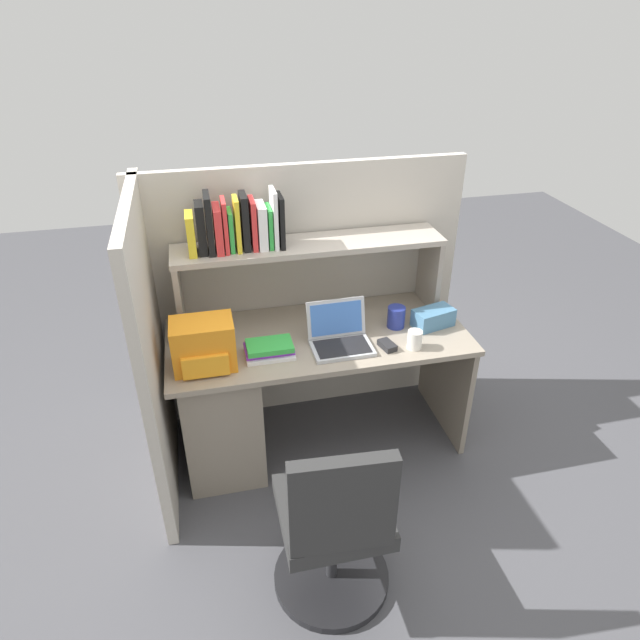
{
  "coord_description": "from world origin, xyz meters",
  "views": [
    {
      "loc": [
        -0.56,
        -2.48,
        2.32
      ],
      "look_at": [
        0.0,
        -0.05,
        0.85
      ],
      "focal_mm": 31.42,
      "sensor_mm": 36.0,
      "label": 1
    }
  ],
  "objects_px": {
    "tissue_box": "(433,318)",
    "backpack": "(204,345)",
    "laptop": "(340,337)",
    "computer_mouse": "(387,345)",
    "paper_cup": "(415,340)",
    "snack_canister": "(396,317)",
    "office_chair": "(335,531)"
  },
  "relations": [
    {
      "from": "computer_mouse",
      "to": "tissue_box",
      "type": "xyz_separation_m",
      "value": [
        0.32,
        0.16,
        0.03
      ]
    },
    {
      "from": "computer_mouse",
      "to": "tissue_box",
      "type": "relative_size",
      "value": 0.47
    },
    {
      "from": "tissue_box",
      "to": "backpack",
      "type": "bearing_deg",
      "value": 170.98
    },
    {
      "from": "paper_cup",
      "to": "snack_canister",
      "type": "bearing_deg",
      "value": 95.4
    },
    {
      "from": "computer_mouse",
      "to": "tissue_box",
      "type": "distance_m",
      "value": 0.36
    },
    {
      "from": "paper_cup",
      "to": "snack_canister",
      "type": "relative_size",
      "value": 0.83
    },
    {
      "from": "computer_mouse",
      "to": "paper_cup",
      "type": "height_order",
      "value": "paper_cup"
    },
    {
      "from": "paper_cup",
      "to": "tissue_box",
      "type": "xyz_separation_m",
      "value": [
        0.18,
        0.19,
        0.0
      ]
    },
    {
      "from": "backpack",
      "to": "tissue_box",
      "type": "distance_m",
      "value": 1.24
    },
    {
      "from": "office_chair",
      "to": "computer_mouse",
      "type": "bearing_deg",
      "value": -117.22
    },
    {
      "from": "computer_mouse",
      "to": "office_chair",
      "type": "relative_size",
      "value": 0.11
    },
    {
      "from": "paper_cup",
      "to": "backpack",
      "type": "bearing_deg",
      "value": 175.84
    },
    {
      "from": "backpack",
      "to": "computer_mouse",
      "type": "height_order",
      "value": "backpack"
    },
    {
      "from": "office_chair",
      "to": "snack_canister",
      "type": "bearing_deg",
      "value": -117.09
    },
    {
      "from": "laptop",
      "to": "tissue_box",
      "type": "relative_size",
      "value": 1.43
    },
    {
      "from": "tissue_box",
      "to": "snack_canister",
      "type": "height_order",
      "value": "snack_canister"
    },
    {
      "from": "computer_mouse",
      "to": "tissue_box",
      "type": "bearing_deg",
      "value": 12.22
    },
    {
      "from": "backpack",
      "to": "paper_cup",
      "type": "xyz_separation_m",
      "value": [
        1.06,
        -0.08,
        -0.07
      ]
    },
    {
      "from": "tissue_box",
      "to": "office_chair",
      "type": "height_order",
      "value": "office_chair"
    },
    {
      "from": "laptop",
      "to": "snack_canister",
      "type": "distance_m",
      "value": 0.36
    },
    {
      "from": "laptop",
      "to": "computer_mouse",
      "type": "relative_size",
      "value": 3.01
    },
    {
      "from": "laptop",
      "to": "backpack",
      "type": "xyz_separation_m",
      "value": [
        -0.69,
        -0.04,
        0.07
      ]
    },
    {
      "from": "laptop",
      "to": "snack_canister",
      "type": "height_order",
      "value": "laptop"
    },
    {
      "from": "backpack",
      "to": "tissue_box",
      "type": "height_order",
      "value": "backpack"
    },
    {
      "from": "laptop",
      "to": "paper_cup",
      "type": "bearing_deg",
      "value": -17.09
    },
    {
      "from": "paper_cup",
      "to": "office_chair",
      "type": "bearing_deg",
      "value": -128.97
    },
    {
      "from": "backpack",
      "to": "tissue_box",
      "type": "relative_size",
      "value": 1.36
    },
    {
      "from": "backpack",
      "to": "paper_cup",
      "type": "distance_m",
      "value": 1.06
    },
    {
      "from": "paper_cup",
      "to": "tissue_box",
      "type": "distance_m",
      "value": 0.26
    },
    {
      "from": "laptop",
      "to": "computer_mouse",
      "type": "height_order",
      "value": "laptop"
    },
    {
      "from": "laptop",
      "to": "tissue_box",
      "type": "bearing_deg",
      "value": 7.71
    },
    {
      "from": "paper_cup",
      "to": "computer_mouse",
      "type": "bearing_deg",
      "value": 167.83
    }
  ]
}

